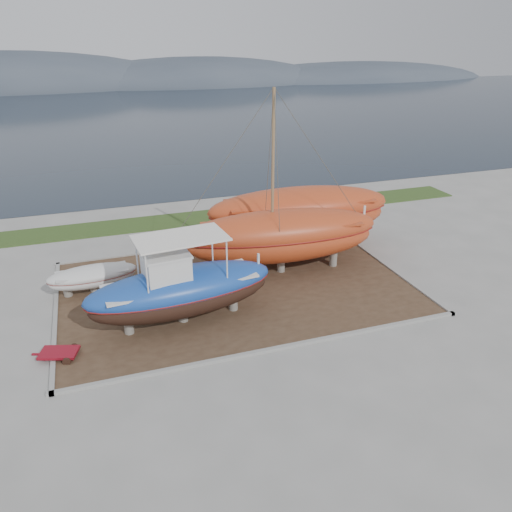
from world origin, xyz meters
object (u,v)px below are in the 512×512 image
object	(u,v)px
white_dinghy	(93,279)
orange_sailboat	(283,186)
blue_caique	(181,280)
red_trailer	(59,355)
orange_bare_hull	(299,219)

from	to	relation	value
white_dinghy	orange_sailboat	xyz separation A→B (m)	(10.19, -0.93, 4.34)
blue_caique	red_trailer	size ratio (longest dim) A/B	3.87
blue_caique	orange_sailboat	distance (m)	7.82
white_dinghy	blue_caique	bearing A→B (deg)	-53.15
orange_sailboat	blue_caique	bearing A→B (deg)	-146.01
orange_sailboat	red_trailer	world-z (taller)	orange_sailboat
orange_sailboat	orange_bare_hull	size ratio (longest dim) A/B	0.96
blue_caique	white_dinghy	xyz separation A→B (m)	(-3.85, 4.46, -1.44)
orange_sailboat	white_dinghy	bearing A→B (deg)	179.66
white_dinghy	orange_sailboat	size ratio (longest dim) A/B	0.41
white_dinghy	red_trailer	world-z (taller)	white_dinghy
blue_caique	white_dinghy	bearing A→B (deg)	125.04
white_dinghy	orange_bare_hull	size ratio (longest dim) A/B	0.40
white_dinghy	orange_sailboat	distance (m)	11.11
orange_bare_hull	red_trailer	xyz separation A→B (m)	(-14.21, -7.66, -1.79)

